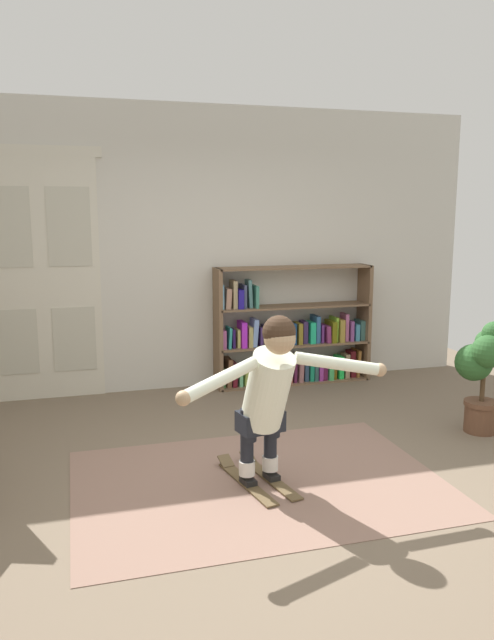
{
  "coord_description": "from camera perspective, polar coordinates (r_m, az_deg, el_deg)",
  "views": [
    {
      "loc": [
        -1.29,
        -3.7,
        1.85
      ],
      "look_at": [
        -0.06,
        0.6,
        1.05
      ],
      "focal_mm": 34.53,
      "sensor_mm": 36.0,
      "label": 1
    }
  ],
  "objects": [
    {
      "name": "double_door",
      "position": [
        6.28,
        -18.48,
        3.96
      ],
      "size": [
        1.22,
        0.05,
        2.45
      ],
      "color": "beige",
      "rests_on": "ground"
    },
    {
      "name": "back_wall",
      "position": [
        6.44,
        -4.42,
        6.56
      ],
      "size": [
        6.0,
        0.1,
        2.9
      ],
      "primitive_type": "cube",
      "color": "beige",
      "rests_on": "ground"
    },
    {
      "name": "bookshelf",
      "position": [
        6.62,
        4.04,
        -1.71
      ],
      "size": [
        1.7,
        0.3,
        1.27
      ],
      "color": "brown",
      "rests_on": "ground"
    },
    {
      "name": "ground_plane",
      "position": [
        4.33,
        3.04,
        -15.15
      ],
      "size": [
        7.2,
        7.2,
        0.0
      ],
      "primitive_type": "plane",
      "color": "#705F4D"
    },
    {
      "name": "potted_plant",
      "position": [
        5.48,
        20.95,
        -4.23
      ],
      "size": [
        0.39,
        0.42,
        0.95
      ],
      "color": "brown",
      "rests_on": "ground"
    },
    {
      "name": "person_skier",
      "position": [
        4.01,
        2.09,
        -6.3
      ],
      "size": [
        1.46,
        0.71,
        1.13
      ],
      "color": "white",
      "rests_on": "skis_pair"
    },
    {
      "name": "skis_pair",
      "position": [
        4.39,
        0.9,
        -14.41
      ],
      "size": [
        0.41,
        0.81,
        0.07
      ],
      "color": "brown",
      "rests_on": "rug"
    },
    {
      "name": "rug",
      "position": [
        4.38,
        1.08,
        -14.78
      ],
      "size": [
        2.5,
        1.8,
        0.01
      ],
      "primitive_type": "cube",
      "color": "#8A695A",
      "rests_on": "ground"
    }
  ]
}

